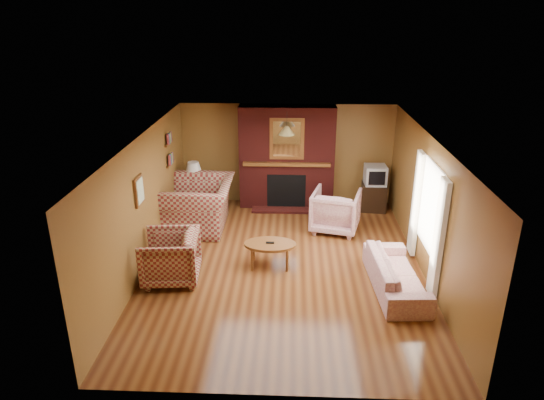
{
  "coord_description": "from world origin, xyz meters",
  "views": [
    {
      "loc": [
        0.12,
        -7.9,
        4.41
      ],
      "look_at": [
        -0.24,
        0.6,
        1.06
      ],
      "focal_mm": 32.0,
      "sensor_mm": 36.0,
      "label": 1
    }
  ],
  "objects_px": {
    "fireplace": "(287,158)",
    "table_lamp": "(194,174)",
    "tv_stand": "(373,197)",
    "side_table": "(195,200)",
    "plaid_armchair": "(170,257)",
    "floral_armchair": "(336,211)",
    "coffee_table": "(270,246)",
    "plaid_loveseat": "(199,205)",
    "crt_tv": "(375,175)",
    "floral_sofa": "(396,274)"
  },
  "relations": [
    {
      "from": "fireplace",
      "to": "floral_sofa",
      "type": "xyz_separation_m",
      "value": [
        1.9,
        -3.69,
        -0.9
      ]
    },
    {
      "from": "floral_sofa",
      "to": "coffee_table",
      "type": "height_order",
      "value": "floral_sofa"
    },
    {
      "from": "side_table",
      "to": "crt_tv",
      "type": "relative_size",
      "value": 1.21
    },
    {
      "from": "fireplace",
      "to": "side_table",
      "type": "height_order",
      "value": "fireplace"
    },
    {
      "from": "plaid_armchair",
      "to": "floral_armchair",
      "type": "distance_m",
      "value": 3.73
    },
    {
      "from": "floral_sofa",
      "to": "coffee_table",
      "type": "relative_size",
      "value": 2.02
    },
    {
      "from": "fireplace",
      "to": "floral_sofa",
      "type": "distance_m",
      "value": 4.24
    },
    {
      "from": "floral_sofa",
      "to": "side_table",
      "type": "relative_size",
      "value": 3.22
    },
    {
      "from": "plaid_loveseat",
      "to": "tv_stand",
      "type": "relative_size",
      "value": 2.53
    },
    {
      "from": "tv_stand",
      "to": "floral_armchair",
      "type": "bearing_deg",
      "value": -123.69
    },
    {
      "from": "plaid_loveseat",
      "to": "plaid_armchair",
      "type": "height_order",
      "value": "plaid_loveseat"
    },
    {
      "from": "fireplace",
      "to": "crt_tv",
      "type": "xyz_separation_m",
      "value": [
        2.05,
        -0.19,
        -0.32
      ]
    },
    {
      "from": "fireplace",
      "to": "table_lamp",
      "type": "xyz_separation_m",
      "value": [
        -2.1,
        -0.53,
        -0.24
      ]
    },
    {
      "from": "coffee_table",
      "to": "table_lamp",
      "type": "bearing_deg",
      "value": 126.74
    },
    {
      "from": "floral_sofa",
      "to": "coffee_table",
      "type": "distance_m",
      "value": 2.26
    },
    {
      "from": "plaid_loveseat",
      "to": "tv_stand",
      "type": "height_order",
      "value": "plaid_loveseat"
    },
    {
      "from": "crt_tv",
      "to": "floral_sofa",
      "type": "bearing_deg",
      "value": -92.46
    },
    {
      "from": "fireplace",
      "to": "floral_sofa",
      "type": "bearing_deg",
      "value": -62.74
    },
    {
      "from": "floral_armchair",
      "to": "coffee_table",
      "type": "distance_m",
      "value": 2.1
    },
    {
      "from": "coffee_table",
      "to": "tv_stand",
      "type": "bearing_deg",
      "value": 50.79
    },
    {
      "from": "plaid_armchair",
      "to": "coffee_table",
      "type": "distance_m",
      "value": 1.79
    },
    {
      "from": "crt_tv",
      "to": "fireplace",
      "type": "bearing_deg",
      "value": 174.7
    },
    {
      "from": "fireplace",
      "to": "side_table",
      "type": "distance_m",
      "value": 2.34
    },
    {
      "from": "fireplace",
      "to": "plaid_loveseat",
      "type": "xyz_separation_m",
      "value": [
        -1.85,
        -1.34,
        -0.66
      ]
    },
    {
      "from": "floral_sofa",
      "to": "tv_stand",
      "type": "bearing_deg",
      "value": -5.87
    },
    {
      "from": "plaid_loveseat",
      "to": "crt_tv",
      "type": "relative_size",
      "value": 3.26
    },
    {
      "from": "floral_sofa",
      "to": "crt_tv",
      "type": "xyz_separation_m",
      "value": [
        0.15,
        3.5,
        0.58
      ]
    },
    {
      "from": "side_table",
      "to": "plaid_armchair",
      "type": "bearing_deg",
      "value": -87.17
    },
    {
      "from": "fireplace",
      "to": "tv_stand",
      "type": "height_order",
      "value": "fireplace"
    },
    {
      "from": "table_lamp",
      "to": "crt_tv",
      "type": "bearing_deg",
      "value": 4.74
    },
    {
      "from": "fireplace",
      "to": "tv_stand",
      "type": "xyz_separation_m",
      "value": [
        2.05,
        -0.18,
        -0.86
      ]
    },
    {
      "from": "plaid_armchair",
      "to": "side_table",
      "type": "height_order",
      "value": "plaid_armchair"
    },
    {
      "from": "side_table",
      "to": "tv_stand",
      "type": "relative_size",
      "value": 0.94
    },
    {
      "from": "crt_tv",
      "to": "plaid_armchair",
      "type": "bearing_deg",
      "value": -139.83
    },
    {
      "from": "fireplace",
      "to": "plaid_loveseat",
      "type": "height_order",
      "value": "fireplace"
    },
    {
      "from": "plaid_armchair",
      "to": "fireplace",
      "type": "bearing_deg",
      "value": 146.5
    },
    {
      "from": "plaid_armchair",
      "to": "coffee_table",
      "type": "height_order",
      "value": "plaid_armchair"
    },
    {
      "from": "fireplace",
      "to": "table_lamp",
      "type": "height_order",
      "value": "fireplace"
    },
    {
      "from": "side_table",
      "to": "tv_stand",
      "type": "distance_m",
      "value": 4.16
    },
    {
      "from": "floral_armchair",
      "to": "crt_tv",
      "type": "height_order",
      "value": "crt_tv"
    },
    {
      "from": "side_table",
      "to": "table_lamp",
      "type": "xyz_separation_m",
      "value": [
        0.0,
        0.0,
        0.65
      ]
    },
    {
      "from": "plaid_armchair",
      "to": "table_lamp",
      "type": "xyz_separation_m",
      "value": [
        -0.15,
        3.03,
        0.51
      ]
    },
    {
      "from": "floral_armchair",
      "to": "coffee_table",
      "type": "bearing_deg",
      "value": 65.73
    },
    {
      "from": "fireplace",
      "to": "tv_stand",
      "type": "relative_size",
      "value": 3.77
    },
    {
      "from": "floral_sofa",
      "to": "crt_tv",
      "type": "distance_m",
      "value": 3.55
    },
    {
      "from": "plaid_loveseat",
      "to": "floral_sofa",
      "type": "xyz_separation_m",
      "value": [
        3.75,
        -2.34,
        -0.24
      ]
    },
    {
      "from": "tv_stand",
      "to": "fireplace",
      "type": "bearing_deg",
      "value": -179.16
    },
    {
      "from": "coffee_table",
      "to": "fireplace",
      "type": "bearing_deg",
      "value": 85.18
    },
    {
      "from": "floral_sofa",
      "to": "crt_tv",
      "type": "bearing_deg",
      "value": -5.87
    },
    {
      "from": "crt_tv",
      "to": "tv_stand",
      "type": "bearing_deg",
      "value": 90.0
    }
  ]
}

